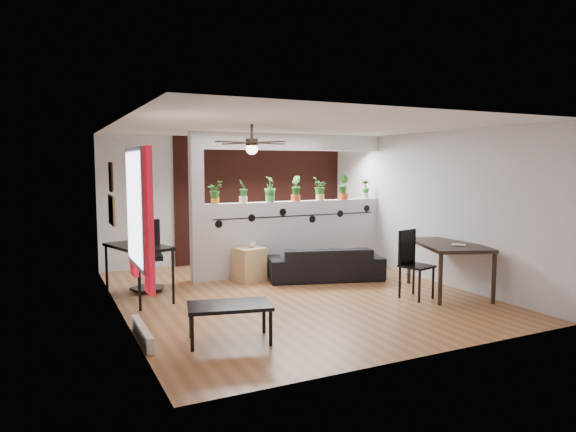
{
  "coord_description": "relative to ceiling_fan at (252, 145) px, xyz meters",
  "views": [
    {
      "loc": [
        -3.53,
        -7.12,
        2.03
      ],
      "look_at": [
        0.21,
        0.6,
        1.17
      ],
      "focal_mm": 32.0,
      "sensor_mm": 36.0,
      "label": 1
    }
  ],
  "objects": [
    {
      "name": "ceiling_header",
      "position": [
        1.6,
        1.8,
        0.14
      ],
      "size": [
        3.6,
        0.18,
        0.3
      ],
      "primitive_type": "cube",
      "color": "silver",
      "rests_on": "room_shell"
    },
    {
      "name": "office_chair",
      "position": [
        -1.23,
        1.53,
        -1.82
      ],
      "size": [
        0.58,
        0.58,
        1.12
      ],
      "color": "black",
      "rests_on": "ground"
    },
    {
      "name": "corkboard",
      "position": [
        -1.78,
        1.25,
        -0.96
      ],
      "size": [
        0.03,
        0.6,
        0.45
      ],
      "primitive_type": "cube",
      "color": "olive",
      "rests_on": "room_shell"
    },
    {
      "name": "brick_panel",
      "position": [
        1.6,
        3.27,
        -1.01
      ],
      "size": [
        3.9,
        0.05,
        2.6
      ],
      "primitive_type": "cube",
      "color": "#94392B",
      "rests_on": "ground"
    },
    {
      "name": "potted_plant_2",
      "position": [
        1.07,
        1.8,
        -0.72
      ],
      "size": [
        0.28,
        0.31,
        0.47
      ],
      "color": "#3B8C33",
      "rests_on": "partition_wall"
    },
    {
      "name": "monitor",
      "position": [
        -1.45,
        1.11,
        -1.39
      ],
      "size": [
        0.33,
        0.09,
        0.18
      ],
      "primitive_type": "imported",
      "rotation": [
        0.0,
        0.0,
        1.69
      ],
      "color": "black",
      "rests_on": "computer_desk"
    },
    {
      "name": "potted_plant_4",
      "position": [
        2.13,
        1.8,
        -0.73
      ],
      "size": [
        0.29,
        0.29,
        0.44
      ],
      "color": "gold",
      "rests_on": "partition_wall"
    },
    {
      "name": "potted_plant_3",
      "position": [
        1.6,
        1.8,
        -0.71
      ],
      "size": [
        0.23,
        0.28,
        0.48
      ],
      "color": "#D14A21",
      "rests_on": "partition_wall"
    },
    {
      "name": "book",
      "position": [
        2.95,
        -1.02,
        -1.51
      ],
      "size": [
        0.25,
        0.26,
        0.02
      ],
      "primitive_type": "imported",
      "rotation": [
        0.0,
        0.0,
        0.7
      ],
      "color": "gray",
      "rests_on": "dining_table"
    },
    {
      "name": "baseboard_heater",
      "position": [
        -1.74,
        -0.9,
        -2.22
      ],
      "size": [
        0.08,
        1.0,
        0.18
      ],
      "primitive_type": "cube",
      "color": "silver",
      "rests_on": "ground"
    },
    {
      "name": "coffee_table",
      "position": [
        -0.84,
        -1.37,
        -1.92
      ],
      "size": [
        1.05,
        0.73,
        0.44
      ],
      "color": "black",
      "rests_on": "ground"
    },
    {
      "name": "cup",
      "position": [
        0.57,
        1.46,
        -1.68
      ],
      "size": [
        0.17,
        0.17,
        0.11
      ],
      "primitive_type": "imported",
      "rotation": [
        0.0,
        0.0,
        0.25
      ],
      "color": "gray",
      "rests_on": "cube_shelf"
    },
    {
      "name": "potted_plant_5",
      "position": [
        2.65,
        1.8,
        -0.71
      ],
      "size": [
        0.28,
        0.31,
        0.49
      ],
      "color": "red",
      "rests_on": "partition_wall"
    },
    {
      "name": "dining_table",
      "position": [
        3.05,
        -0.72,
        -1.6
      ],
      "size": [
        1.35,
        1.68,
        0.8
      ],
      "color": "black",
      "rests_on": "ground"
    },
    {
      "name": "ceiling_fan",
      "position": [
        0.0,
        0.0,
        0.0
      ],
      "size": [
        1.19,
        1.19,
        0.43
      ],
      "color": "black",
      "rests_on": "room_shell"
    },
    {
      "name": "room_shell",
      "position": [
        0.8,
        0.3,
        -1.01
      ],
      "size": [
        6.3,
        7.1,
        2.9
      ],
      "color": "brown",
      "rests_on": "ground"
    },
    {
      "name": "vine_decal",
      "position": [
        1.6,
        1.7,
        -1.23
      ],
      "size": [
        3.31,
        0.01,
        0.3
      ],
      "color": "black",
      "rests_on": "partition_wall"
    },
    {
      "name": "folding_chair",
      "position": [
        2.34,
        -0.68,
        -1.7
      ],
      "size": [
        0.52,
        0.52,
        1.04
      ],
      "color": "black",
      "rests_on": "ground"
    },
    {
      "name": "potted_plant_0",
      "position": [
        0.02,
        1.8,
        -0.75
      ],
      "size": [
        0.26,
        0.24,
        0.4
      ],
      "color": "orange",
      "rests_on": "partition_wall"
    },
    {
      "name": "partition_wall",
      "position": [
        1.6,
        1.8,
        -1.64
      ],
      "size": [
        3.6,
        0.18,
        1.35
      ],
      "primitive_type": "cube",
      "color": "#BCBCC1",
      "rests_on": "ground"
    },
    {
      "name": "computer_desk",
      "position": [
        -1.45,
        0.96,
        -1.56
      ],
      "size": [
        0.92,
        1.28,
        0.84
      ],
      "color": "black",
      "rests_on": "ground"
    },
    {
      "name": "cube_shelf",
      "position": [
        0.52,
        1.46,
        -2.02
      ],
      "size": [
        0.56,
        0.52,
        0.58
      ],
      "primitive_type": "cube",
      "rotation": [
        0.0,
        0.0,
        0.24
      ],
      "color": "tan",
      "rests_on": "ground"
    },
    {
      "name": "sofa",
      "position": [
        1.78,
        0.98,
        -2.03
      ],
      "size": [
        2.05,
        1.28,
        0.56
      ],
      "primitive_type": "imported",
      "rotation": [
        0.0,
        0.0,
        2.84
      ],
      "color": "black",
      "rests_on": "ground"
    },
    {
      "name": "window_assembly",
      "position": [
        -1.76,
        -0.9,
        -0.81
      ],
      "size": [
        0.09,
        1.3,
        1.55
      ],
      "color": "white",
      "rests_on": "room_shell"
    },
    {
      "name": "framed_art",
      "position": [
        -1.78,
        1.2,
        -0.46
      ],
      "size": [
        0.03,
        0.34,
        0.44
      ],
      "color": "#8C7259",
      "rests_on": "room_shell"
    },
    {
      "name": "pier_column",
      "position": [
        -0.31,
        1.8,
        -1.01
      ],
      "size": [
        0.22,
        0.2,
        2.6
      ],
      "primitive_type": "cube",
      "color": "#BCBCC1",
      "rests_on": "ground"
    },
    {
      "name": "potted_plant_1",
      "position": [
        0.55,
        1.8,
        -0.74
      ],
      "size": [
        0.27,
        0.27,
        0.42
      ],
      "color": "silver",
      "rests_on": "partition_wall"
    },
    {
      "name": "potted_plant_6",
      "position": [
        3.18,
        1.8,
        -0.77
      ],
      "size": [
        0.22,
        0.2,
        0.37
      ],
      "color": "silver",
      "rests_on": "partition_wall"
    }
  ]
}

